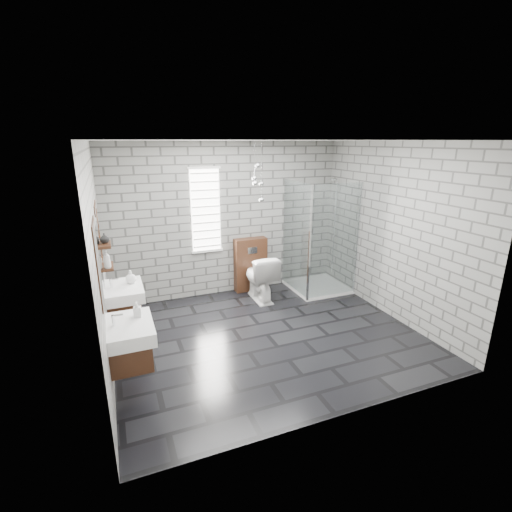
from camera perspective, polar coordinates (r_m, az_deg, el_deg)
floor at (r=5.51m, az=1.75°, el=-12.12°), size 4.20×3.60×0.02m
ceiling at (r=4.80m, az=2.06°, el=17.48°), size 4.20×3.60×0.02m
wall_back at (r=6.64m, az=-4.39°, el=5.55°), size 4.20×0.02×2.70m
wall_front at (r=3.49m, az=13.89°, el=-5.86°), size 4.20×0.02×2.70m
wall_left at (r=4.60m, az=-22.99°, el=-1.11°), size 0.02×3.60×2.70m
wall_right at (r=6.12m, az=20.36°, el=3.51°), size 0.02×3.60×2.70m
vanity_left at (r=4.24m, az=-19.32°, el=-10.94°), size 0.47×0.70×1.57m
vanity_right at (r=5.27m, az=-20.01°, el=-5.36°), size 0.47×0.70×1.57m
shelf_lower at (r=4.56m, az=-21.95°, el=-1.54°), size 0.14×0.30×0.03m
shelf_upper at (r=4.49m, az=-22.32°, el=1.60°), size 0.14×0.30×0.03m
window at (r=6.47m, az=-7.76°, el=6.94°), size 0.56×0.05×1.48m
cistern_panel at (r=6.88m, az=-0.85°, el=-1.31°), size 0.60×0.20×1.00m
flush_plate at (r=6.70m, az=-0.54°, el=0.86°), size 0.18×0.01×0.12m
shower_enclosure at (r=6.90m, az=9.35°, el=-1.45°), size 1.00×1.00×2.03m
pendant_cluster at (r=6.24m, az=0.28°, el=11.39°), size 0.27×0.25×0.99m
toilet at (r=6.51m, az=0.59°, el=-3.24°), size 0.47×0.81×0.82m
soap_bottle_a at (r=4.28m, az=-17.81°, el=-7.83°), size 0.09×0.09×0.17m
soap_bottle_b at (r=5.28m, az=-18.73°, el=-3.07°), size 0.16×0.16×0.18m
soap_bottle_c at (r=4.43m, az=-21.97°, el=-0.49°), size 0.08×0.09×0.20m
vase at (r=4.49m, az=-22.29°, el=2.56°), size 0.11×0.11×0.11m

